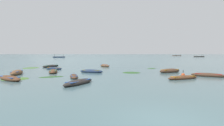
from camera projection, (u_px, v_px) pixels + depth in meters
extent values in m
plane|color=slate|center=(114.00, 54.00, 1505.04)|extent=(6000.00, 6000.00, 0.00)
cone|color=slate|center=(20.00, 43.00, 1949.59)|extent=(833.24, 833.24, 237.47)
cone|color=slate|center=(104.00, 35.00, 1901.44)|extent=(1796.61, 1796.61, 412.29)
ellipsoid|color=#4C3323|center=(74.00, 76.00, 20.34)|extent=(1.76, 3.54, 0.46)
cube|color=#28519E|center=(74.00, 75.00, 20.33)|extent=(1.27, 2.55, 0.05)
cube|color=#4C3323|center=(74.00, 75.00, 20.33)|extent=(0.61, 0.24, 0.04)
ellipsoid|color=#2D2826|center=(79.00, 82.00, 15.99)|extent=(2.74, 4.03, 0.53)
cube|color=#28519E|center=(79.00, 81.00, 15.98)|extent=(1.98, 2.90, 0.05)
cube|color=#2D2826|center=(79.00, 80.00, 15.97)|extent=(0.69, 0.40, 0.04)
ellipsoid|color=navy|center=(91.00, 71.00, 25.85)|extent=(3.81, 2.29, 0.58)
cube|color=olive|center=(91.00, 70.00, 25.84)|extent=(2.74, 1.65, 0.05)
cube|color=navy|center=(91.00, 70.00, 25.84)|extent=(0.34, 0.81, 0.04)
ellipsoid|color=brown|center=(17.00, 73.00, 23.63)|extent=(2.13, 3.94, 0.73)
cube|color=#28519E|center=(17.00, 71.00, 23.61)|extent=(1.53, 2.84, 0.05)
cube|color=brown|center=(17.00, 71.00, 23.61)|extent=(0.84, 0.29, 0.04)
ellipsoid|color=#2D2826|center=(51.00, 66.00, 36.66)|extent=(2.86, 4.63, 0.57)
cube|color=#197A56|center=(51.00, 65.00, 36.65)|extent=(2.06, 3.33, 0.05)
cube|color=#2D2826|center=(51.00, 65.00, 36.65)|extent=(0.77, 0.39, 0.04)
ellipsoid|color=brown|center=(53.00, 71.00, 25.53)|extent=(2.20, 3.84, 0.60)
cube|color=#197A56|center=(53.00, 70.00, 25.52)|extent=(1.58, 2.76, 0.05)
cube|color=brown|center=(53.00, 70.00, 25.52)|extent=(0.81, 0.31, 0.04)
ellipsoid|color=navy|center=(54.00, 68.00, 31.12)|extent=(3.29, 1.95, 0.49)
cube|color=orange|center=(54.00, 68.00, 31.11)|extent=(2.37, 1.41, 0.05)
cube|color=navy|center=(54.00, 67.00, 31.11)|extent=(0.29, 0.70, 0.04)
ellipsoid|color=#4C3323|center=(208.00, 75.00, 21.25)|extent=(3.85, 2.73, 0.55)
cube|color=#B22D28|center=(208.00, 74.00, 21.24)|extent=(2.77, 1.97, 0.05)
cube|color=#4C3323|center=(208.00, 73.00, 21.24)|extent=(0.38, 0.60, 0.04)
ellipsoid|color=brown|center=(183.00, 78.00, 19.20)|extent=(4.12, 2.52, 0.50)
cube|color=orange|center=(183.00, 76.00, 19.19)|extent=(2.96, 1.81, 0.05)
cube|color=brown|center=(183.00, 76.00, 19.19)|extent=(0.34, 0.65, 0.04)
ellipsoid|color=#4C3323|center=(170.00, 71.00, 26.01)|extent=(4.04, 3.06, 0.71)
cube|color=orange|center=(170.00, 70.00, 26.00)|extent=(2.91, 2.20, 0.05)
cube|color=#4C3323|center=(170.00, 69.00, 26.00)|extent=(0.51, 0.82, 0.04)
ellipsoid|color=brown|center=(105.00, 66.00, 37.55)|extent=(2.75, 3.73, 0.66)
cube|color=#28519E|center=(105.00, 65.00, 37.54)|extent=(1.98, 2.69, 0.05)
cube|color=brown|center=(105.00, 65.00, 37.54)|extent=(0.73, 0.45, 0.04)
ellipsoid|color=brown|center=(10.00, 78.00, 18.41)|extent=(4.06, 3.54, 0.60)
cube|color=#28519E|center=(10.00, 77.00, 18.40)|extent=(2.92, 2.55, 0.05)
cube|color=brown|center=(10.00, 76.00, 18.40)|extent=(0.58, 0.71, 0.04)
cube|color=#4C3323|center=(177.00, 56.00, 212.18)|extent=(10.70, 5.84, 0.90)
cylinder|color=#4C4742|center=(175.00, 55.00, 209.94)|extent=(0.10, 0.10, 1.80)
cylinder|color=#4C4742|center=(173.00, 55.00, 212.33)|extent=(0.10, 0.10, 1.80)
cylinder|color=#4C4742|center=(180.00, 55.00, 211.92)|extent=(0.10, 0.10, 1.80)
cylinder|color=#4C4742|center=(179.00, 55.00, 214.31)|extent=(0.10, 0.10, 1.80)
cube|color=beige|center=(177.00, 54.00, 212.07)|extent=(8.99, 4.91, 0.12)
cube|color=#2D2826|center=(199.00, 57.00, 143.87)|extent=(7.83, 3.31, 0.90)
cylinder|color=#4C4742|center=(196.00, 55.00, 142.58)|extent=(0.10, 0.10, 1.80)
cylinder|color=#4C4742|center=(195.00, 55.00, 144.78)|extent=(0.10, 0.10, 1.80)
cylinder|color=#4C4742|center=(203.00, 55.00, 142.84)|extent=(0.10, 0.10, 1.80)
cylinder|color=#4C4742|center=(202.00, 55.00, 145.04)|extent=(0.10, 0.10, 1.80)
cube|color=beige|center=(199.00, 54.00, 143.76)|extent=(6.57, 2.78, 0.12)
cube|color=navy|center=(59.00, 57.00, 125.56)|extent=(8.56, 4.24, 0.90)
cylinder|color=#4C4742|center=(54.00, 56.00, 123.92)|extent=(0.10, 0.10, 1.80)
cylinder|color=#4C4742|center=(55.00, 56.00, 125.81)|extent=(0.10, 0.10, 1.80)
cylinder|color=#4C4742|center=(63.00, 56.00, 125.18)|extent=(0.10, 0.10, 1.80)
cylinder|color=#4C4742|center=(64.00, 56.00, 127.08)|extent=(0.10, 0.10, 1.80)
cube|color=beige|center=(59.00, 54.00, 125.45)|extent=(7.19, 3.56, 0.12)
sphere|color=#DB4C1E|center=(183.00, 75.00, 22.10)|extent=(0.45, 0.45, 0.45)
cylinder|color=black|center=(183.00, 72.00, 22.08)|extent=(0.06, 0.06, 0.64)
ellipsoid|color=#2D5628|center=(131.00, 73.00, 25.52)|extent=(2.63, 2.47, 0.14)
ellipsoid|color=#477033|center=(31.00, 68.00, 33.99)|extent=(3.44, 3.97, 0.14)
ellipsoid|color=#2D5628|center=(51.00, 77.00, 20.84)|extent=(3.06, 2.19, 0.14)
ellipsoid|color=#2D5628|center=(152.00, 68.00, 32.95)|extent=(2.31, 2.20, 0.14)
ellipsoid|color=#477033|center=(15.00, 79.00, 19.16)|extent=(3.80, 3.80, 0.14)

